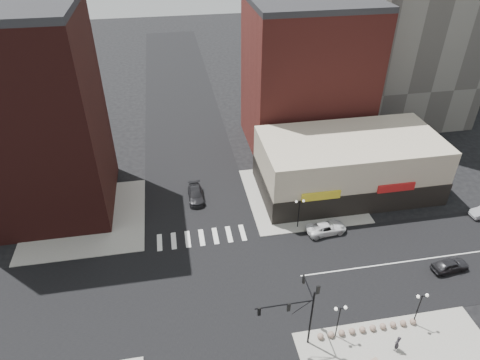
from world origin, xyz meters
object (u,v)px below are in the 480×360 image
object	(u,v)px
street_lamp_se_b	(420,302)
dark_sedan_east	(450,265)
traffic_signal	(301,306)
street_lamp_ne	(299,207)
street_lamp_se_a	(340,314)
pedestrian	(397,344)
dark_sedan_north	(196,195)
white_suv	(326,228)

from	to	relation	value
street_lamp_se_b	dark_sedan_east	world-z (taller)	street_lamp_se_b
traffic_signal	street_lamp_ne	distance (m)	16.62
traffic_signal	dark_sedan_east	size ratio (longest dim) A/B	1.85
street_lamp_se_a	pedestrian	distance (m)	5.92
street_lamp_se_a	dark_sedan_north	xyz separation A→B (m)	(-11.06, 24.23, -2.57)
traffic_signal	street_lamp_se_a	size ratio (longest dim) A/B	1.87
street_lamp_se_b	white_suv	bearing A→B (deg)	104.69
dark_sedan_north	street_lamp_ne	bearing A→B (deg)	-34.34
white_suv	pedestrian	bearing A→B (deg)	176.27
traffic_signal	street_lamp_ne	size ratio (longest dim) A/B	1.87
dark_sedan_east	dark_sedan_north	distance (m)	32.32
street_lamp_se_a	white_suv	xyz separation A→B (m)	(4.20, 14.50, -2.59)
traffic_signal	street_lamp_se_b	distance (m)	11.88
pedestrian	dark_sedan_north	bearing A→B (deg)	-101.23
street_lamp_se_b	dark_sedan_north	size ratio (longest dim) A/B	0.84
street_lamp_ne	pedestrian	bearing A→B (deg)	-77.94
street_lamp_ne	dark_sedan_north	bearing A→B (deg)	145.68
pedestrian	dark_sedan_east	bearing A→B (deg)	175.83
street_lamp_ne	pedestrian	xyz separation A→B (m)	(3.93, -18.38, -2.27)
street_lamp_se_b	pedestrian	xyz separation A→B (m)	(-3.07, -2.38, -2.27)
street_lamp_ne	dark_sedan_east	distance (m)	17.90
traffic_signal	street_lamp_se_b	xyz separation A→B (m)	(11.76, -0.17, -1.67)
street_lamp_se_b	dark_sedan_north	distance (m)	30.93
white_suv	street_lamp_se_a	bearing A→B (deg)	157.65
street_lamp_se_a	white_suv	distance (m)	15.32
white_suv	pedestrian	distance (m)	16.90
dark_sedan_east	dark_sedan_north	size ratio (longest dim) A/B	0.85
dark_sedan_east	pedestrian	world-z (taller)	pedestrian
white_suv	dark_sedan_north	size ratio (longest dim) A/B	1.01
street_lamp_se_a	dark_sedan_east	size ratio (longest dim) A/B	0.99
street_lamp_se_a	dark_sedan_north	world-z (taller)	street_lamp_se_a
white_suv	street_lamp_ne	bearing A→B (deg)	58.69
street_lamp_se_a	traffic_signal	bearing A→B (deg)	177.43
traffic_signal	white_suv	world-z (taller)	traffic_signal
street_lamp_se_a	street_lamp_ne	size ratio (longest dim) A/B	1.00
traffic_signal	street_lamp_se_b	size ratio (longest dim) A/B	1.87
white_suv	dark_sedan_east	size ratio (longest dim) A/B	1.19
street_lamp_se_a	street_lamp_se_b	world-z (taller)	same
traffic_signal	dark_sedan_north	bearing A→B (deg)	106.86
street_lamp_ne	dark_sedan_north	xyz separation A→B (m)	(-12.06, 8.23, -2.57)
dark_sedan_east	pedestrian	distance (m)	13.58
street_lamp_se_a	dark_sedan_east	world-z (taller)	street_lamp_se_a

